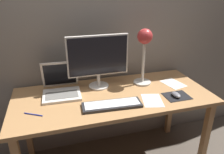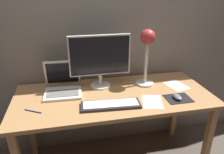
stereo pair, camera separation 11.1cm
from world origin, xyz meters
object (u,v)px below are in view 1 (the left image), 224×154
(desk_lamp, at_px, (144,45))
(pen, at_px, (33,114))
(monitor, at_px, (98,58))
(laptop, at_px, (61,85))
(mouse, at_px, (176,95))
(keyboard_main, at_px, (112,105))

(desk_lamp, xyz_separation_m, pen, (-0.93, -0.28, -0.35))
(monitor, bearing_deg, laptop, -176.17)
(mouse, relative_size, pen, 0.69)
(laptop, distance_m, pen, 0.36)
(laptop, height_order, pen, laptop)
(pen, bearing_deg, keyboard_main, -4.15)
(monitor, relative_size, mouse, 5.39)
(monitor, bearing_deg, keyboard_main, -86.68)
(keyboard_main, xyz_separation_m, mouse, (0.53, -0.00, 0.01))
(laptop, relative_size, desk_lamp, 0.63)
(keyboard_main, xyz_separation_m, laptop, (-0.34, 0.33, 0.06))
(desk_lamp, bearing_deg, pen, -163.53)
(laptop, distance_m, mouse, 0.94)
(keyboard_main, xyz_separation_m, desk_lamp, (0.38, 0.32, 0.34))
(keyboard_main, height_order, mouse, mouse)
(monitor, relative_size, desk_lamp, 1.05)
(monitor, relative_size, keyboard_main, 1.15)
(keyboard_main, relative_size, laptop, 1.45)
(monitor, distance_m, keyboard_main, 0.43)
(keyboard_main, distance_m, mouse, 0.53)
(desk_lamp, distance_m, pen, 1.04)
(desk_lamp, bearing_deg, keyboard_main, -140.13)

